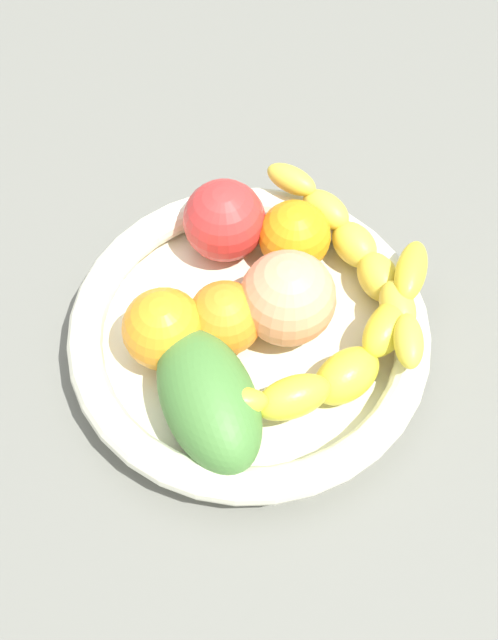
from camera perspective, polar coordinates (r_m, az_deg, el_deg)
kitchen_counter at (r=70.43cm, az=0.00°, el=-2.66°), size 120.00×120.00×3.00cm
fruit_bowl at (r=67.09cm, az=0.00°, el=-1.05°), size 29.75×29.75×4.57cm
banana_draped_left at (r=63.52cm, az=6.30°, el=-2.71°), size 24.65×10.81×5.73cm
banana_draped_right at (r=68.96cm, az=7.81°, el=4.34°), size 11.93×21.66×5.05cm
orange_front at (r=69.91cm, az=3.22°, el=5.91°), size 6.26×6.26×6.26cm
orange_mid_left at (r=64.59cm, az=-6.00°, el=-0.64°), size 6.72×6.72×6.72cm
orange_mid_right at (r=65.15cm, az=-1.69°, el=0.14°), size 6.12×6.12×6.12cm
tomato_red at (r=70.30cm, az=-1.75°, el=7.00°), size 7.18×7.18×7.18cm
mango_green at (r=61.53cm, az=-2.85°, el=-5.58°), size 12.52×14.48×6.38cm
peach_blush at (r=65.19cm, az=2.75°, el=1.55°), size 7.88×7.88×7.88cm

